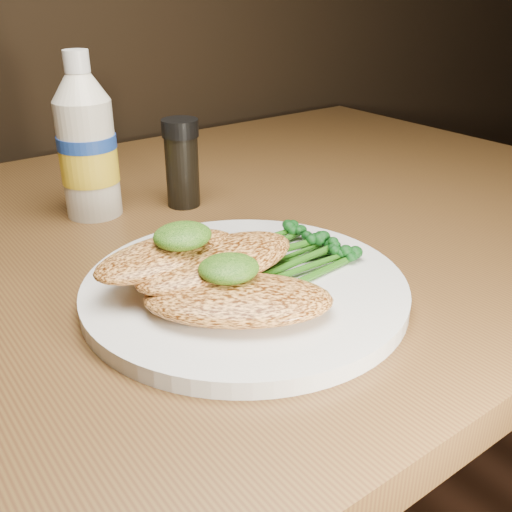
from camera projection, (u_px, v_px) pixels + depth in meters
dining_table at (221, 455)px, 0.87m from camera, size 1.20×0.80×0.75m
plate at (245, 288)px, 0.54m from camera, size 0.30×0.30×0.02m
chicken_front at (238, 299)px, 0.48m from camera, size 0.18×0.16×0.03m
chicken_mid at (217, 261)px, 0.53m from camera, size 0.17×0.09×0.03m
chicken_back at (167, 255)px, 0.52m from camera, size 0.15×0.08×0.02m
pesto_front at (229, 268)px, 0.49m from camera, size 0.06×0.06×0.02m
pesto_back at (182, 236)px, 0.52m from camera, size 0.06×0.05×0.02m
broccolini_bundle at (284, 252)px, 0.57m from camera, size 0.18×0.16×0.02m
mayo_bottle at (86, 137)px, 0.69m from camera, size 0.09×0.09×0.19m
pepper_grinder at (182, 163)px, 0.73m from camera, size 0.05×0.05×0.11m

